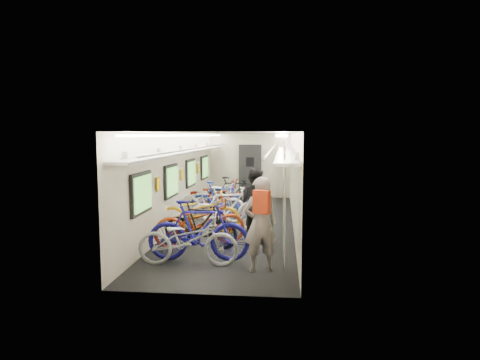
% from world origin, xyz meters
% --- Properties ---
extents(train_car_shell, '(10.00, 10.00, 10.00)m').
position_xyz_m(train_car_shell, '(-0.36, 0.71, 1.66)').
color(train_car_shell, black).
rests_on(train_car_shell, ground).
extents(bicycle_0, '(1.84, 0.69, 0.96)m').
position_xyz_m(bicycle_0, '(-0.47, -3.63, 0.48)').
color(bicycle_0, '#A1A2A6').
rests_on(bicycle_0, ground).
extents(bicycle_1, '(1.93, 0.62, 1.15)m').
position_xyz_m(bicycle_1, '(-0.33, -3.33, 0.58)').
color(bicycle_1, navy).
rests_on(bicycle_1, ground).
extents(bicycle_2, '(2.07, 1.40, 1.03)m').
position_xyz_m(bicycle_2, '(-0.51, -2.25, 0.51)').
color(bicycle_2, '#9B2F10').
rests_on(bicycle_2, ground).
extents(bicycle_3, '(1.70, 0.81, 0.99)m').
position_xyz_m(bicycle_3, '(-0.49, -2.39, 0.49)').
color(bicycle_3, black).
rests_on(bicycle_3, ground).
extents(bicycle_4, '(2.01, 0.90, 1.02)m').
position_xyz_m(bicycle_4, '(-0.75, -1.13, 0.51)').
color(bicycle_4, '#F1AC16').
rests_on(bicycle_4, ground).
extents(bicycle_5, '(1.96, 1.12, 1.13)m').
position_xyz_m(bicycle_5, '(-0.10, -0.91, 0.57)').
color(bicycle_5, white).
rests_on(bicycle_5, ground).
extents(bicycle_6, '(2.11, 1.16, 1.05)m').
position_xyz_m(bicycle_6, '(-0.72, 0.40, 0.53)').
color(bicycle_6, silver).
rests_on(bicycle_6, ground).
extents(bicycle_7, '(1.80, 0.69, 1.06)m').
position_xyz_m(bicycle_7, '(-0.54, 0.77, 0.53)').
color(bicycle_7, '#1A309D').
rests_on(bicycle_7, ground).
extents(bicycle_8, '(2.14, 1.01, 1.08)m').
position_xyz_m(bicycle_8, '(-0.69, 1.25, 0.54)').
color(bicycle_8, maroon).
rests_on(bicycle_8, ground).
extents(bicycle_9, '(1.80, 0.75, 1.05)m').
position_xyz_m(bicycle_9, '(-0.31, 2.23, 0.52)').
color(bicycle_9, black).
rests_on(bicycle_9, ground).
extents(passenger_near, '(0.69, 0.57, 1.65)m').
position_xyz_m(passenger_near, '(0.84, -3.79, 0.82)').
color(passenger_near, gray).
rests_on(passenger_near, ground).
extents(passenger_mid, '(0.98, 0.92, 1.60)m').
position_xyz_m(passenger_mid, '(0.59, -1.40, 0.80)').
color(passenger_mid, black).
rests_on(passenger_mid, ground).
extents(backpack, '(0.29, 0.21, 0.38)m').
position_xyz_m(backpack, '(0.88, -4.24, 1.28)').
color(backpack, red).
rests_on(backpack, passenger_near).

